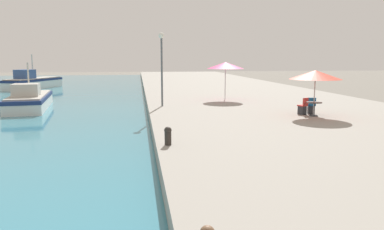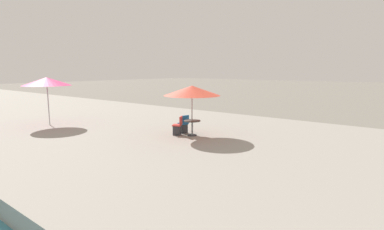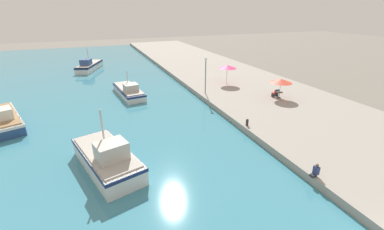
{
  "view_description": "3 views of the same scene",
  "coord_description": "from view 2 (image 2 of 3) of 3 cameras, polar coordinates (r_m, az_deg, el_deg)",
  "views": [
    {
      "loc": [
        -0.58,
        2.25,
        3.68
      ],
      "look_at": [
        1.5,
        16.66,
        1.43
      ],
      "focal_mm": 35.0,
      "sensor_mm": 36.0,
      "label": 1
    },
    {
      "loc": [
        -2.53,
        11.82,
        3.78
      ],
      "look_at": [
        8.5,
        20.53,
        1.63
      ],
      "focal_mm": 28.0,
      "sensor_mm": 36.0,
      "label": 2
    },
    {
      "loc": [
        -12.46,
        -3.42,
        10.85
      ],
      "look_at": [
        -4.0,
        18.0,
        1.23
      ],
      "focal_mm": 24.0,
      "sensor_mm": 36.0,
      "label": 3
    }
  ],
  "objects": [
    {
      "name": "quay_promenade",
      "position": [
        27.51,
        -28.78,
        0.38
      ],
      "size": [
        16.0,
        90.0,
        0.63
      ],
      "color": "gray",
      "rests_on": "ground_plane"
    },
    {
      "name": "cafe_umbrella_pink",
      "position": [
        14.08,
        0.0,
        4.66
      ],
      "size": [
        2.67,
        2.67,
        2.39
      ],
      "color": "#B7B7B7",
      "rests_on": "quay_promenade"
    },
    {
      "name": "cafe_umbrella_white",
      "position": [
        18.76,
        -25.94,
        5.77
      ],
      "size": [
        2.65,
        2.65,
        2.71
      ],
      "color": "#B7B7B7",
      "rests_on": "quay_promenade"
    },
    {
      "name": "cafe_table",
      "position": [
        14.31,
        0.03,
        -1.84
      ],
      "size": [
        0.8,
        0.8,
        0.74
      ],
      "color": "#333338",
      "rests_on": "quay_promenade"
    },
    {
      "name": "cafe_chair_left",
      "position": [
        14.5,
        -2.78,
        -2.55
      ],
      "size": [
        0.55,
        0.57,
        0.91
      ],
      "rotation": [
        0.0,
        0.0,
        0.48
      ],
      "color": "#2D2D33",
      "rests_on": "quay_promenade"
    },
    {
      "name": "cafe_chair_right",
      "position": [
        14.92,
        -1.65,
        -2.22
      ],
      "size": [
        0.5,
        0.52,
        0.91
      ],
      "rotation": [
        0.0,
        0.0,
        -0.26
      ],
      "color": "#2D2D33",
      "rests_on": "quay_promenade"
    }
  ]
}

